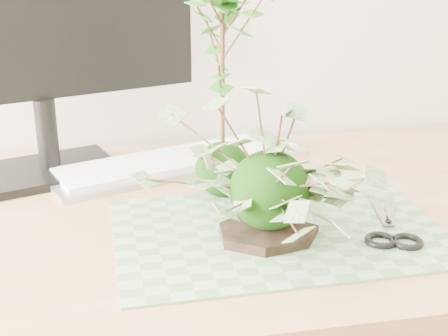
{
  "coord_description": "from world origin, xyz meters",
  "views": [
    {
      "loc": [
        -0.16,
        0.33,
        1.15
      ],
      "look_at": [
        0.0,
        1.14,
        0.84
      ],
      "focal_mm": 50.0,
      "sensor_mm": 36.0,
      "label": 1
    }
  ],
  "objects": [
    {
      "name": "desk",
      "position": [
        0.07,
        1.23,
        0.65
      ],
      "size": [
        1.6,
        0.7,
        0.74
      ],
      "color": "tan",
      "rests_on": "ground_plane"
    },
    {
      "name": "keyboard",
      "position": [
        -0.03,
        1.43,
        0.75
      ],
      "size": [
        0.52,
        0.3,
        0.02
      ],
      "rotation": [
        0.0,
        0.0,
        0.33
      ],
      "color": "#BABBC5",
      "rests_on": "desk"
    },
    {
      "name": "maple_kokedama",
      "position": [
        0.02,
        1.28,
        1.01
      ],
      "size": [
        0.21,
        0.21,
        0.38
      ],
      "rotation": [
        0.0,
        0.0,
        0.02
      ],
      "color": "black",
      "rests_on": "desk"
    },
    {
      "name": "monitor",
      "position": [
        -0.27,
        1.44,
        1.03
      ],
      "size": [
        0.56,
        0.23,
        0.51
      ],
      "rotation": [
        0.0,
        0.0,
        0.32
      ],
      "color": "black",
      "rests_on": "desk"
    },
    {
      "name": "ivy_kokedama",
      "position": [
        0.06,
        1.1,
        0.87
      ],
      "size": [
        0.42,
        0.42,
        0.23
      ],
      "rotation": [
        0.0,
        0.0,
        -0.41
      ],
      "color": "black",
      "rests_on": "stone_dish"
    },
    {
      "name": "scissors",
      "position": [
        0.24,
        1.07,
        0.75
      ],
      "size": [
        0.09,
        0.19,
        0.01
      ],
      "rotation": [
        0.0,
        0.0,
        -0.31
      ],
      "color": "gray",
      "rests_on": "cutting_mat"
    },
    {
      "name": "cutting_mat",
      "position": [
        0.08,
        1.12,
        0.74
      ],
      "size": [
        0.48,
        0.33,
        0.0
      ],
      "primitive_type": "cube",
      "rotation": [
        0.0,
        0.0,
        0.02
      ],
      "color": "#517E4D",
      "rests_on": "desk"
    },
    {
      "name": "stone_dish",
      "position": [
        0.06,
        1.1,
        0.75
      ],
      "size": [
        0.18,
        0.18,
        0.01
      ],
      "primitive_type": "cylinder",
      "rotation": [
        0.0,
        0.0,
        0.21
      ],
      "color": "black",
      "rests_on": "cutting_mat"
    }
  ]
}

